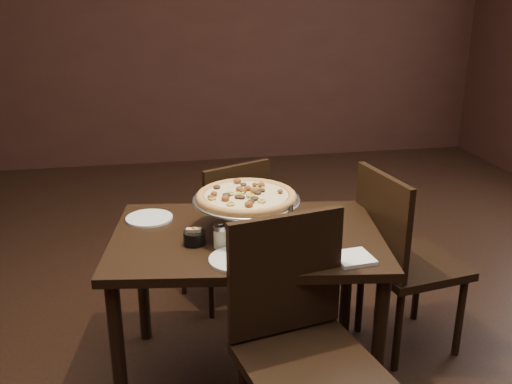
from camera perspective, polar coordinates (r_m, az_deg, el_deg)
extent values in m
cube|color=black|center=(2.90, 0.43, -16.75)|extent=(6.00, 7.00, 0.02)
cube|color=black|center=(5.82, -6.50, 16.52)|extent=(6.00, 0.02, 2.80)
cube|color=black|center=(2.46, -0.93, -4.66)|extent=(1.25, 0.92, 0.04)
cylinder|color=black|center=(2.40, -13.60, -15.85)|extent=(0.06, 0.06, 0.68)
cylinder|color=black|center=(2.42, 12.12, -15.32)|extent=(0.06, 0.06, 0.68)
cylinder|color=black|center=(2.95, -11.30, -8.51)|extent=(0.06, 0.06, 0.68)
cylinder|color=black|center=(2.97, 9.08, -8.16)|extent=(0.06, 0.06, 0.68)
cylinder|color=#B1B1B8|center=(2.49, -0.95, -3.78)|extent=(0.16, 0.16, 0.01)
cylinder|color=#B1B1B8|center=(2.46, -0.96, -2.35)|extent=(0.03, 0.03, 0.12)
cylinder|color=#B1B1B8|center=(2.44, -0.97, -0.92)|extent=(0.11, 0.11, 0.01)
cylinder|color=#A2A2A7|center=(2.43, -0.97, -0.77)|extent=(0.45, 0.45, 0.01)
torus|color=#A2A2A7|center=(2.43, -0.97, -0.75)|extent=(0.46, 0.46, 0.01)
cylinder|color=#A96632|center=(2.43, -0.97, -0.55)|extent=(0.42, 0.42, 0.01)
torus|color=#A96632|center=(2.43, -0.97, -0.45)|extent=(0.43, 0.43, 0.04)
cylinder|color=tan|center=(2.43, -0.97, -0.32)|extent=(0.36, 0.36, 0.01)
cylinder|color=beige|center=(2.32, -3.55, -4.62)|extent=(0.06, 0.06, 0.08)
cylinder|color=#B1B1B8|center=(2.30, -3.58, -3.52)|extent=(0.06, 0.06, 0.02)
ellipsoid|color=#B1B1B8|center=(2.30, -3.58, -3.16)|extent=(0.03, 0.03, 0.01)
cylinder|color=maroon|center=(2.34, -0.85, -4.38)|extent=(0.06, 0.06, 0.08)
cylinder|color=#B1B1B8|center=(2.32, -0.85, -3.26)|extent=(0.06, 0.06, 0.02)
ellipsoid|color=#B1B1B8|center=(2.31, -0.85, -2.89)|extent=(0.03, 0.03, 0.01)
cylinder|color=black|center=(2.36, -6.19, -4.59)|extent=(0.09, 0.09, 0.05)
cube|color=tan|center=(2.36, -6.56, -4.33)|extent=(0.04, 0.03, 0.06)
cube|color=tan|center=(2.36, -5.91, -4.29)|extent=(0.04, 0.03, 0.06)
cube|color=white|center=(2.26, 9.72, -6.52)|extent=(0.16, 0.16, 0.02)
cylinder|color=white|center=(2.65, -10.63, -2.59)|extent=(0.21, 0.21, 0.01)
cylinder|color=white|center=(2.22, -1.80, -6.75)|extent=(0.23, 0.23, 0.01)
cone|color=#B1B1B8|center=(2.29, 3.54, -2.02)|extent=(0.13, 0.13, 0.00)
cylinder|color=black|center=(2.29, 3.54, -1.95)|extent=(0.04, 0.12, 0.02)
cube|color=black|center=(3.24, -3.59, -4.10)|extent=(0.53, 0.53, 0.04)
cube|color=black|center=(3.01, -1.89, -1.11)|extent=(0.38, 0.19, 0.42)
cylinder|color=black|center=(3.53, -2.65, -5.81)|extent=(0.03, 0.03, 0.39)
cylinder|color=black|center=(3.39, -7.31, -7.12)|extent=(0.03, 0.03, 0.39)
cylinder|color=black|center=(3.29, 0.40, -7.80)|extent=(0.03, 0.03, 0.39)
cylinder|color=black|center=(3.13, -4.49, -9.34)|extent=(0.03, 0.03, 0.39)
cube|color=black|center=(2.10, 5.33, -17.02)|extent=(0.53, 0.53, 0.04)
cube|color=black|center=(2.11, 2.99, -8.19)|extent=(0.45, 0.12, 0.47)
cylinder|color=black|center=(2.45, 7.04, -18.14)|extent=(0.04, 0.04, 0.44)
cube|color=black|center=(2.91, 15.38, -7.02)|extent=(0.50, 0.50, 0.04)
cube|color=black|center=(2.70, 12.46, -2.88)|extent=(0.10, 0.43, 0.45)
cylinder|color=black|center=(2.99, 19.71, -11.71)|extent=(0.04, 0.04, 0.42)
cylinder|color=black|center=(3.23, 15.81, -8.85)|extent=(0.04, 0.04, 0.42)
cylinder|color=black|center=(2.80, 14.00, -13.36)|extent=(0.04, 0.04, 0.42)
cylinder|color=black|center=(3.05, 10.36, -10.14)|extent=(0.04, 0.04, 0.42)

